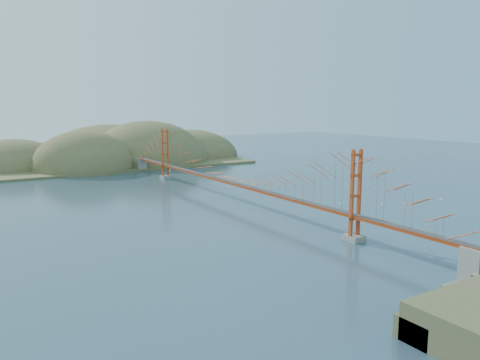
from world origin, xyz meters
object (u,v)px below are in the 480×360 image
sailboat_1 (375,188)px  sailboat_0 (340,203)px  bridge (231,162)px  sailboat_2 (441,199)px

sailboat_1 → sailboat_0: bearing=-157.4°
bridge → sailboat_0: bearing=-42.7°
sailboat_0 → sailboat_2: bearing=-21.7°
bridge → sailboat_2: 38.68m
bridge → sailboat_2: bearing=-32.2°
bridge → sailboat_0: (14.23, -13.12, -6.86)m
sailboat_1 → sailboat_2: bearing=-84.4°
sailboat_0 → sailboat_2: size_ratio=0.98×
sailboat_0 → sailboat_2: sailboat_2 is taller
bridge → sailboat_0: 20.53m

